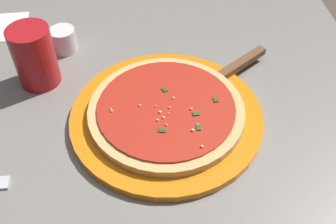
{
  "coord_description": "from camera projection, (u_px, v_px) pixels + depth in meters",
  "views": [
    {
      "loc": [
        0.0,
        0.54,
        1.3
      ],
      "look_at": [
        -0.05,
        0.04,
        0.77
      ],
      "focal_mm": 43.17,
      "sensor_mm": 36.0,
      "label": 1
    }
  ],
  "objects": [
    {
      "name": "restaurant_table",
      "position": [
        145.0,
        150.0,
        0.87
      ],
      "size": [
        0.96,
        0.88,
        0.75
      ],
      "color": "black",
      "rests_on": "ground_plane"
    },
    {
      "name": "pizza",
      "position": [
        168.0,
        110.0,
        0.73
      ],
      "size": [
        0.28,
        0.28,
        0.02
      ],
      "color": "#DBB26B",
      "rests_on": "serving_plate"
    },
    {
      "name": "serving_plate",
      "position": [
        168.0,
        117.0,
        0.74
      ],
      "size": [
        0.35,
        0.35,
        0.02
      ],
      "primitive_type": "cylinder",
      "color": "orange",
      "rests_on": "restaurant_table"
    },
    {
      "name": "pizza_server",
      "position": [
        230.0,
        72.0,
        0.81
      ],
      "size": [
        0.2,
        0.16,
        0.01
      ],
      "color": "silver",
      "rests_on": "serving_plate"
    },
    {
      "name": "cup_tall_drink",
      "position": [
        36.0,
        56.0,
        0.78
      ],
      "size": [
        0.08,
        0.08,
        0.12
      ],
      "primitive_type": "cylinder",
      "color": "#B2191E",
      "rests_on": "restaurant_table"
    },
    {
      "name": "napkin_folded_right",
      "position": [
        2.0,
        27.0,
        0.95
      ],
      "size": [
        0.12,
        0.12,
        0.0
      ],
      "primitive_type": "cube",
      "rotation": [
        0.0,
        0.0,
        0.02
      ],
      "color": "white",
      "rests_on": "restaurant_table"
    },
    {
      "name": "cup_small_sauce",
      "position": [
        65.0,
        40.0,
        0.87
      ],
      "size": [
        0.05,
        0.05,
        0.05
      ],
      "primitive_type": "cylinder",
      "color": "silver",
      "rests_on": "restaurant_table"
    }
  ]
}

